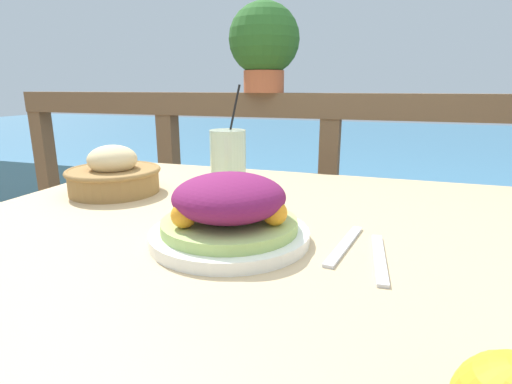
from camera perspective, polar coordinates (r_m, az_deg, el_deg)
The scene contains 9 objects.
patio_table at distance 0.77m, azimuth 0.94°, elevation -11.22°, with size 1.20×0.98×0.76m.
railing_fence at distance 1.54m, azimuth 10.31°, elevation 2.40°, with size 2.80×0.08×0.99m.
sea_backdrop at distance 4.06m, azimuth 15.23°, elevation 3.68°, with size 12.00×4.00×0.52m.
salad_plate at distance 0.65m, azimuth -3.86°, elevation -3.00°, with size 0.26×0.26×0.11m.
drink_glass at distance 0.92m, azimuth -4.00°, elevation 4.09°, with size 0.08×0.08×0.25m.
bread_basket at distance 1.02m, azimuth -19.65°, elevation 2.37°, with size 0.22×0.22×0.12m.
potted_plant at distance 1.57m, azimuth 1.16°, elevation 20.50°, with size 0.26×0.26×0.32m.
fork at distance 0.66m, azimuth 12.53°, elevation -7.41°, with size 0.04×0.18×0.00m.
knife at distance 0.63m, azimuth 17.23°, elevation -8.99°, with size 0.03×0.18×0.00m.
Camera 1 is at (0.21, -0.66, 1.01)m, focal length 28.00 mm.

